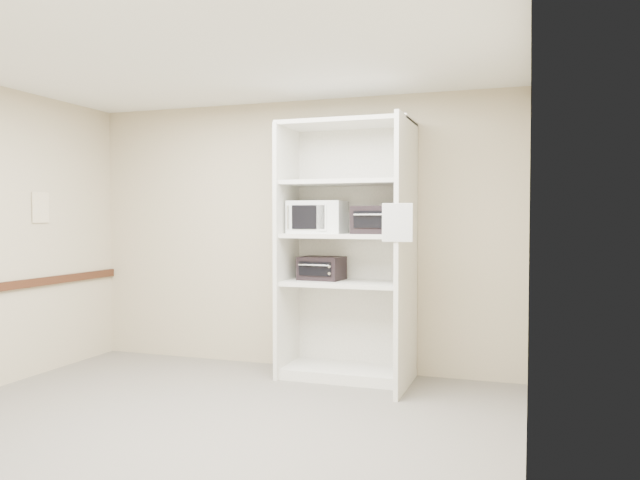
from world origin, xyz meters
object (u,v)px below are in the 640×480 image
(shelving_unit, at_px, (351,259))
(microwave, at_px, (318,217))
(toaster_oven_lower, at_px, (322,268))
(toaster_oven_upper, at_px, (379,220))

(shelving_unit, relative_size, microwave, 4.67)
(microwave, relative_size, toaster_oven_lower, 1.28)
(toaster_oven_upper, height_order, toaster_oven_lower, toaster_oven_upper)
(shelving_unit, xyz_separation_m, toaster_oven_upper, (0.27, -0.03, 0.37))
(toaster_oven_upper, bearing_deg, toaster_oven_lower, 176.18)
(shelving_unit, xyz_separation_m, toaster_oven_lower, (-0.31, 0.06, -0.10))
(microwave, height_order, toaster_oven_upper, microwave)
(shelving_unit, distance_m, toaster_oven_lower, 0.33)
(microwave, relative_size, toaster_oven_upper, 1.16)
(microwave, height_order, toaster_oven_lower, microwave)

